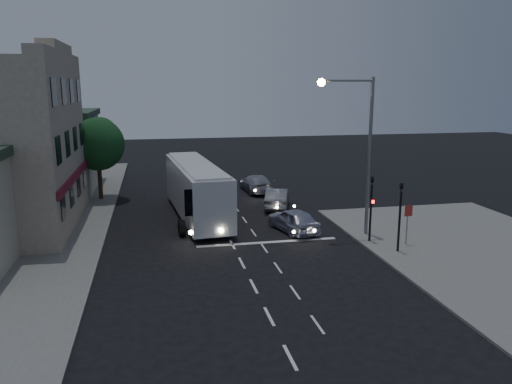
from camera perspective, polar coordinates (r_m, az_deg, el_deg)
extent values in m
plane|color=black|center=(26.00, -2.02, -7.37)|extent=(120.00, 120.00, 0.00)
cube|color=slate|center=(34.49, -26.31, -3.64)|extent=(12.00, 50.00, 0.12)
cube|color=silver|center=(17.10, 3.92, -18.33)|extent=(0.12, 1.60, 0.01)
cube|color=silver|center=(19.66, 1.51, -14.02)|extent=(0.12, 1.60, 0.01)
cube|color=silver|center=(22.33, -0.27, -10.71)|extent=(0.12, 1.60, 0.01)
cube|color=silver|center=(25.07, -1.63, -8.10)|extent=(0.12, 1.60, 0.01)
cube|color=silver|center=(27.87, -2.72, -6.02)|extent=(0.12, 1.60, 0.01)
cube|color=silver|center=(30.70, -3.59, -4.31)|extent=(0.12, 1.60, 0.01)
cube|color=silver|center=(33.57, -4.32, -2.89)|extent=(0.12, 1.60, 0.01)
cube|color=silver|center=(36.46, -4.93, -1.70)|extent=(0.12, 1.60, 0.01)
cube|color=silver|center=(39.36, -5.45, -0.68)|extent=(0.12, 1.60, 0.01)
cube|color=silver|center=(42.27, -5.89, 0.20)|extent=(0.12, 1.60, 0.01)
cube|color=silver|center=(19.20, 7.03, -14.79)|extent=(0.10, 1.50, 0.01)
cube|color=silver|center=(21.79, 4.48, -11.34)|extent=(0.10, 1.50, 0.01)
cube|color=silver|center=(24.47, 2.52, -8.63)|extent=(0.10, 1.50, 0.01)
cube|color=silver|center=(27.22, 0.97, -6.45)|extent=(0.10, 1.50, 0.01)
cube|color=silver|center=(30.02, -0.29, -4.67)|extent=(0.10, 1.50, 0.01)
cube|color=silver|center=(32.85, -1.32, -3.19)|extent=(0.10, 1.50, 0.01)
cube|color=silver|center=(35.71, -2.19, -1.95)|extent=(0.10, 1.50, 0.01)
cube|color=silver|center=(38.59, -2.92, -0.89)|extent=(0.10, 1.50, 0.01)
cube|color=silver|center=(41.49, -3.55, 0.02)|extent=(0.10, 1.50, 0.01)
cube|color=silver|center=(44.40, -4.11, 0.81)|extent=(0.10, 1.50, 0.01)
cube|color=silver|center=(28.23, 1.32, -5.77)|extent=(8.00, 0.35, 0.01)
cube|color=silver|center=(33.28, -6.85, 0.35)|extent=(3.54, 12.10, 3.18)
cube|color=silver|center=(32.99, -6.92, 3.14)|extent=(3.11, 11.67, 0.18)
cube|color=black|center=(27.42, -5.81, -1.09)|extent=(2.29, 0.32, 1.49)
cube|color=black|center=(33.77, -4.83, 1.68)|extent=(0.93, 9.90, 0.89)
cube|color=black|center=(33.57, -9.08, 1.50)|extent=(0.93, 9.90, 0.89)
cube|color=#AA1229|center=(34.46, -4.88, 0.03)|extent=(0.52, 5.45, 1.39)
cube|color=#AA1229|center=(34.27, -9.07, -0.14)|extent=(0.52, 5.45, 1.39)
cylinder|color=black|center=(29.50, -8.49, -4.11)|extent=(0.44, 1.02, 0.99)
cylinder|color=black|center=(29.72, -3.69, -3.88)|extent=(0.44, 1.02, 0.99)
cylinder|color=black|center=(35.94, -9.10, -1.20)|extent=(0.44, 1.02, 0.99)
cylinder|color=black|center=(36.12, -5.17, -1.03)|extent=(0.44, 1.02, 0.99)
cylinder|color=black|center=(37.59, -9.23, -0.62)|extent=(0.44, 1.02, 0.99)
cylinder|color=black|center=(37.76, -5.46, -0.46)|extent=(0.44, 1.02, 0.99)
cylinder|color=#FFF2CC|center=(27.72, -7.46, -4.60)|extent=(0.26, 0.07, 0.26)
cylinder|color=#FFF2CC|center=(27.88, -3.99, -4.43)|extent=(0.26, 0.07, 0.26)
imported|color=#B2B7CD|center=(30.18, 4.30, -3.20)|extent=(2.66, 4.50, 1.44)
imported|color=gray|center=(35.88, 2.45, -0.71)|extent=(2.80, 4.64, 1.44)
imported|color=#A1A1AC|center=(41.37, 0.01, 1.00)|extent=(2.31, 5.02, 1.42)
cylinder|color=black|center=(28.43, 12.97, -2.36)|extent=(0.12, 0.12, 3.20)
imported|color=black|center=(28.00, 13.16, 1.71)|extent=(0.15, 0.18, 0.90)
cube|color=black|center=(28.10, 13.18, -1.06)|extent=(0.25, 0.12, 0.30)
cube|color=#FF0C0C|center=(28.04, 13.24, -1.09)|extent=(0.16, 0.02, 0.18)
cylinder|color=black|center=(27.00, 16.07, -3.29)|extent=(0.12, 0.12, 3.20)
imported|color=black|center=(26.55, 16.33, 0.99)|extent=(0.18, 0.15, 0.90)
cylinder|color=slate|center=(28.46, 16.86, -3.80)|extent=(0.06, 0.06, 2.00)
cube|color=#A92722|center=(28.18, 17.04, -2.08)|extent=(0.45, 0.03, 0.60)
cylinder|color=slate|center=(29.29, 12.82, 3.86)|extent=(0.20, 0.20, 9.00)
cylinder|color=slate|center=(28.42, 10.41, 12.42)|extent=(3.00, 0.12, 0.12)
sphere|color=#FFBF59|center=(27.89, 7.47, 12.32)|extent=(0.44, 0.44, 0.44)
cube|color=gray|center=(32.69, -21.92, 14.24)|extent=(1.00, 12.00, 0.50)
cube|color=gray|center=(32.72, -21.99, 15.12)|extent=(1.00, 6.00, 0.50)
cube|color=maroon|center=(33.02, -20.00, 1.69)|extent=(0.15, 12.00, 0.50)
cube|color=black|center=(28.82, -21.18, -1.45)|extent=(0.06, 1.30, 1.50)
cube|color=black|center=(31.71, -20.33, -0.21)|extent=(0.06, 1.30, 1.50)
cube|color=black|center=(34.62, -19.62, 0.83)|extent=(0.06, 1.30, 1.50)
cube|color=black|center=(37.55, -19.01, 1.70)|extent=(0.06, 1.30, 1.50)
cube|color=black|center=(28.31, -21.64, 4.47)|extent=(0.06, 1.30, 1.50)
cube|color=black|center=(31.25, -20.73, 5.18)|extent=(0.06, 1.30, 1.50)
cube|color=black|center=(34.20, -19.97, 5.76)|extent=(0.06, 1.30, 1.50)
cube|color=black|center=(37.16, -19.33, 6.25)|extent=(0.06, 1.30, 1.50)
cube|color=black|center=(28.12, -22.12, 10.53)|extent=(0.06, 1.30, 1.50)
cube|color=black|center=(31.08, -21.14, 10.67)|extent=(0.06, 1.30, 1.50)
cube|color=black|center=(34.04, -20.34, 10.78)|extent=(0.06, 1.30, 1.50)
cube|color=black|center=(37.01, -19.66, 10.87)|extent=(0.06, 1.30, 1.50)
cube|color=#B3AF9A|center=(45.52, -23.59, 4.08)|extent=(9.00, 9.00, 6.00)
cube|color=#2D4332|center=(45.24, -23.94, 8.16)|extent=(9.40, 9.40, 0.50)
cylinder|color=black|center=(40.04, -17.40, 1.25)|extent=(0.32, 0.32, 2.80)
sphere|color=#0E3F16|center=(39.64, -17.65, 5.23)|extent=(4.00, 4.00, 4.00)
sphere|color=#24542B|center=(40.14, -17.34, 6.34)|extent=(2.60, 2.60, 2.60)
sphere|color=#0E3F16|center=(39.04, -18.21, 5.69)|extent=(2.40, 2.40, 2.40)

